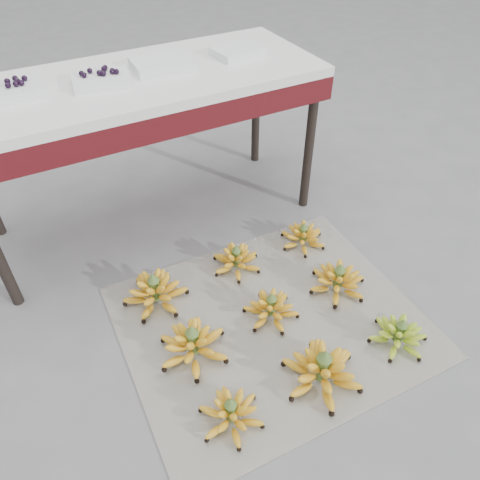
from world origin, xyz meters
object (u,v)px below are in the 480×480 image
bunch_mid_center (271,308)px  tray_right (163,64)px  tray_left (101,79)px  tray_far_right (238,51)px  newspaper_mat (271,322)px  vendor_table (140,95)px  bunch_back_right (303,237)px  tray_far_left (12,91)px  bunch_back_center (236,260)px  bunch_mid_right (338,281)px  bunch_mid_left (193,345)px  bunch_front_left (231,414)px  bunch_front_center (322,371)px  bunch_back_left (155,292)px  bunch_front_right (399,335)px

bunch_mid_center → tray_right: size_ratio=1.10×
tray_left → tray_right: bearing=7.2°
tray_far_right → newspaper_mat: bearing=-110.0°
tray_far_right → vendor_table: bearing=-179.0°
bunch_back_right → tray_far_left: size_ratio=1.18×
tray_right → bunch_back_center: bearing=-83.6°
bunch_mid_center → bunch_back_center: (0.01, 0.34, -0.00)m
bunch_mid_right → tray_right: (-0.41, 0.93, 0.76)m
bunch_back_center → tray_far_right: bearing=62.3°
bunch_mid_left → bunch_mid_right: 0.73m
tray_far_left → tray_right: bearing=-1.5°
bunch_back_center → vendor_table: 0.88m
newspaper_mat → bunch_mid_center: 0.06m
bunch_mid_left → bunch_mid_center: (0.38, 0.02, -0.01)m
newspaper_mat → tray_far_left: size_ratio=5.02×
bunch_back_center → tray_left: bearing=124.8°
vendor_table → tray_right: bearing=8.1°
bunch_front_left → tray_far_right: size_ratio=1.11×
newspaper_mat → bunch_mid_left: (-0.37, 0.01, 0.06)m
bunch_front_center → bunch_mid_right: bunch_front_center is taller
newspaper_mat → tray_left: bearing=110.0°
bunch_mid_right → bunch_back_right: (0.04, 0.34, -0.01)m
newspaper_mat → bunch_front_center: 0.35m
bunch_back_left → tray_far_left: tray_far_left is taller
bunch_front_left → vendor_table: size_ratio=0.17×
bunch_front_left → vendor_table: vendor_table is taller
newspaper_mat → bunch_mid_left: bearing=179.0°
tray_far_left → bunch_mid_right: bearing=-42.0°
bunch_front_left → bunch_front_right: size_ratio=0.88×
tray_far_right → bunch_back_right: bearing=-83.7°
bunch_mid_right → newspaper_mat: bearing=-159.7°
vendor_table → bunch_front_center: bearing=-81.6°
tray_far_right → tray_far_left: bearing=178.5°
bunch_front_left → vendor_table: bearing=69.5°
tray_right → bunch_mid_center: bearing=-86.7°
tray_right → vendor_table: bearing=-171.9°
tray_far_left → vendor_table: bearing=-4.0°
bunch_front_center → vendor_table: size_ratio=0.22×
bunch_mid_center → tray_right: (-0.05, 0.92, 0.77)m
bunch_mid_center → tray_far_left: tray_far_left is taller
bunch_front_center → tray_far_right: (0.33, 1.28, 0.75)m
bunch_front_center → tray_far_right: 1.52m
bunch_back_right → vendor_table: size_ratio=0.17×
bunch_mid_right → bunch_back_center: (-0.34, 0.35, -0.01)m
tray_far_left → tray_left: tray_far_left is taller
bunch_mid_center → tray_far_left: (-0.70, 0.94, 0.77)m
bunch_front_right → bunch_mid_center: 0.54m
newspaper_mat → bunch_mid_center: size_ratio=4.10×
bunch_front_center → bunch_mid_left: bunch_front_center is taller
newspaper_mat → bunch_front_right: size_ratio=3.94×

